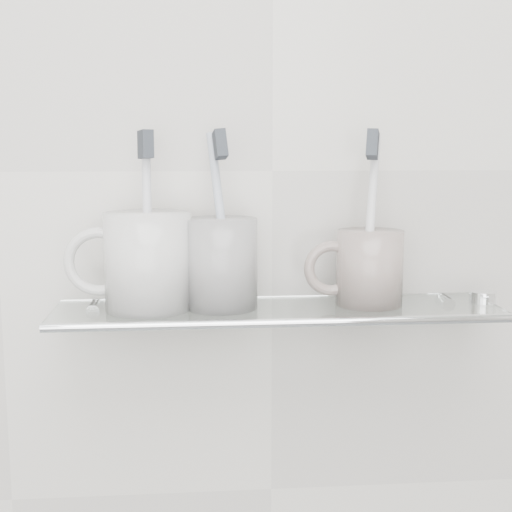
{
  "coord_description": "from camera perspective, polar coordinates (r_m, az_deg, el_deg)",
  "views": [
    {
      "loc": [
        -0.09,
        0.26,
        1.28
      ],
      "look_at": [
        -0.02,
        1.04,
        1.16
      ],
      "focal_mm": 50.0,
      "sensor_mm": 36.0,
      "label": 1
    }
  ],
  "objects": [
    {
      "name": "toothbrush_right",
      "position": [
        0.81,
        9.17,
        3.14
      ],
      "size": [
        0.03,
        0.06,
        0.19
      ],
      "primitive_type": "cylinder",
      "rotation": [
        -0.26,
        0.02,
        -0.34
      ],
      "color": "white",
      "rests_on": "mug_right"
    },
    {
      "name": "mug_center_handle",
      "position": [
        0.79,
        -6.17,
        -0.63
      ],
      "size": [
        0.07,
        0.01,
        0.07
      ],
      "primitive_type": "torus",
      "rotation": [
        1.57,
        0.0,
        0.0
      ],
      "color": "white",
      "rests_on": "mug_center"
    },
    {
      "name": "shelf_rail",
      "position": [
        0.75,
        2.26,
        -5.37
      ],
      "size": [
        0.5,
        0.01,
        0.01
      ],
      "primitive_type": "cylinder",
      "rotation": [
        0.0,
        1.57,
        0.0
      ],
      "color": "silver",
      "rests_on": "shelf_glass"
    },
    {
      "name": "toothbrush_center",
      "position": [
        0.79,
        -2.84,
        3.07
      ],
      "size": [
        0.03,
        0.05,
        0.19
      ],
      "primitive_type": "cylinder",
      "rotation": [
        -0.23,
        -0.08,
        0.14
      ],
      "color": "#A0B1CA",
      "rests_on": "mug_center"
    },
    {
      "name": "mug_center",
      "position": [
        0.79,
        -2.81,
        -0.59
      ],
      "size": [
        0.1,
        0.1,
        0.1
      ],
      "primitive_type": "cylinder",
      "rotation": [
        0.0,
        0.0,
        -0.33
      ],
      "color": "white",
      "rests_on": "shelf_glass"
    },
    {
      "name": "toothbrush_left",
      "position": [
        0.79,
        -8.69,
        2.99
      ],
      "size": [
        0.01,
        0.03,
        0.19
      ],
      "primitive_type": "cylinder",
      "rotation": [
        -0.08,
        0.03,
        0.36
      ],
      "color": "silver",
      "rests_on": "mug_left"
    },
    {
      "name": "chrome_cap",
      "position": [
        0.87,
        17.72,
        -3.12
      ],
      "size": [
        0.03,
        0.03,
        0.01
      ],
      "primitive_type": "cylinder",
      "color": "silver",
      "rests_on": "shelf_glass"
    },
    {
      "name": "bristles_center",
      "position": [
        0.78,
        -2.88,
        8.91
      ],
      "size": [
        0.02,
        0.03,
        0.04
      ],
      "primitive_type": "cube",
      "rotation": [
        -0.23,
        -0.08,
        0.14
      ],
      "color": "#2C3137",
      "rests_on": "toothbrush_center"
    },
    {
      "name": "shelf_glass",
      "position": [
        0.8,
        1.76,
        -4.39
      ],
      "size": [
        0.5,
        0.12,
        0.01
      ],
      "primitive_type": "cube",
      "color": "silver",
      "rests_on": "wall_back"
    },
    {
      "name": "bracket_right",
      "position": [
        0.9,
        14.85,
        -3.97
      ],
      "size": [
        0.02,
        0.03,
        0.02
      ],
      "primitive_type": "cylinder",
      "rotation": [
        1.57,
        0.0,
        0.0
      ],
      "color": "silver",
      "rests_on": "wall_back"
    },
    {
      "name": "bracket_left",
      "position": [
        0.85,
        -12.79,
        -4.56
      ],
      "size": [
        0.02,
        0.03,
        0.02
      ],
      "primitive_type": "cylinder",
      "rotation": [
        1.57,
        0.0,
        0.0
      ],
      "color": "silver",
      "rests_on": "wall_back"
    },
    {
      "name": "wall_back",
      "position": [
        0.84,
        1.32,
        6.82
      ],
      "size": [
        2.5,
        0.0,
        2.5
      ],
      "primitive_type": "plane",
      "rotation": [
        1.57,
        0.0,
        0.0
      ],
      "color": "beige",
      "rests_on": "ground"
    },
    {
      "name": "bristles_left",
      "position": [
        0.78,
        -8.83,
        8.82
      ],
      "size": [
        0.02,
        0.03,
        0.03
      ],
      "primitive_type": "cube",
      "rotation": [
        -0.08,
        0.03,
        0.36
      ],
      "color": "#2C3137",
      "rests_on": "toothbrush_left"
    },
    {
      "name": "mug_right_handle",
      "position": [
        0.81,
        6.06,
        -0.99
      ],
      "size": [
        0.06,
        0.01,
        0.06
      ],
      "primitive_type": "torus",
      "rotation": [
        1.57,
        0.0,
        0.0
      ],
      "color": "silver",
      "rests_on": "mug_right"
    },
    {
      "name": "mug_left",
      "position": [
        0.79,
        -8.61,
        -0.4
      ],
      "size": [
        0.12,
        0.12,
        0.11
      ],
      "primitive_type": "cylinder",
      "rotation": [
        0.0,
        0.0,
        0.29
      ],
      "color": "silver",
      "rests_on": "shelf_glass"
    },
    {
      "name": "bristles_right",
      "position": [
        0.81,
        9.32,
        8.81
      ],
      "size": [
        0.02,
        0.03,
        0.03
      ],
      "primitive_type": "cube",
      "rotation": [
        -0.26,
        0.02,
        -0.34
      ],
      "color": "#2C3137",
      "rests_on": "toothbrush_right"
    },
    {
      "name": "mug_left_handle",
      "position": [
        0.8,
        -12.48,
        -0.45
      ],
      "size": [
        0.08,
        0.01,
        0.08
      ],
      "primitive_type": "torus",
      "rotation": [
        1.57,
        0.0,
        0.0
      ],
      "color": "silver",
      "rests_on": "mug_left"
    },
    {
      "name": "mug_right",
      "position": [
        0.82,
        9.07,
        -0.93
      ],
      "size": [
        0.1,
        0.1,
        0.09
      ],
      "primitive_type": "cylinder",
      "rotation": [
        0.0,
        0.0,
        0.4
      ],
      "color": "silver",
      "rests_on": "shelf_glass"
    }
  ]
}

